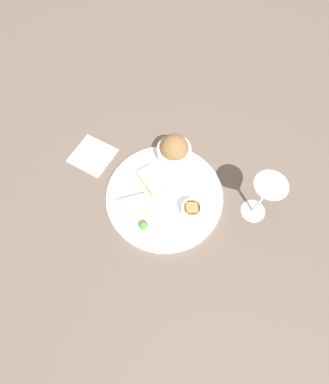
{
  "coord_description": "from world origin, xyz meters",
  "views": [
    {
      "loc": [
        0.12,
        -0.34,
        0.8
      ],
      "look_at": [
        0.0,
        0.0,
        0.03
      ],
      "focal_mm": 28.0,
      "sensor_mm": 36.0,
      "label": 1
    }
  ],
  "objects_px": {
    "cheese_toast_near": "(152,180)",
    "cheese_toast_far": "(135,205)",
    "salad_bowl": "(174,151)",
    "wine_glass": "(266,193)",
    "sauce_ramekin": "(191,210)",
    "napkin": "(92,155)"
  },
  "relations": [
    {
      "from": "cheese_toast_near",
      "to": "cheese_toast_far",
      "type": "distance_m",
      "value": 0.09
    },
    {
      "from": "salad_bowl",
      "to": "cheese_toast_near",
      "type": "height_order",
      "value": "salad_bowl"
    },
    {
      "from": "cheese_toast_far",
      "to": "wine_glass",
      "type": "relative_size",
      "value": 0.6
    },
    {
      "from": "wine_glass",
      "to": "sauce_ramekin",
      "type": "bearing_deg",
      "value": -157.31
    },
    {
      "from": "wine_glass",
      "to": "cheese_toast_near",
      "type": "bearing_deg",
      "value": -177.13
    },
    {
      "from": "cheese_toast_far",
      "to": "cheese_toast_near",
      "type": "bearing_deg",
      "value": 78.51
    },
    {
      "from": "sauce_ramekin",
      "to": "wine_glass",
      "type": "relative_size",
      "value": 0.34
    },
    {
      "from": "cheese_toast_far",
      "to": "wine_glass",
      "type": "xyz_separation_m",
      "value": [
        0.32,
        0.11,
        0.1
      ]
    },
    {
      "from": "sauce_ramekin",
      "to": "cheese_toast_near",
      "type": "relative_size",
      "value": 0.53
    },
    {
      "from": "cheese_toast_near",
      "to": "napkin",
      "type": "height_order",
      "value": "cheese_toast_near"
    },
    {
      "from": "sauce_ramekin",
      "to": "cheese_toast_near",
      "type": "xyz_separation_m",
      "value": [
        -0.14,
        0.05,
        -0.01
      ]
    },
    {
      "from": "salad_bowl",
      "to": "cheese_toast_near",
      "type": "xyz_separation_m",
      "value": [
        -0.03,
        -0.1,
        -0.03
      ]
    },
    {
      "from": "sauce_ramekin",
      "to": "cheese_toast_far",
      "type": "xyz_separation_m",
      "value": [
        -0.15,
        -0.04,
        -0.01
      ]
    },
    {
      "from": "sauce_ramekin",
      "to": "wine_glass",
      "type": "bearing_deg",
      "value": 22.69
    },
    {
      "from": "sauce_ramekin",
      "to": "napkin",
      "type": "distance_m",
      "value": 0.36
    },
    {
      "from": "cheese_toast_far",
      "to": "napkin",
      "type": "height_order",
      "value": "cheese_toast_far"
    },
    {
      "from": "cheese_toast_near",
      "to": "sauce_ramekin",
      "type": "bearing_deg",
      "value": -21.58
    },
    {
      "from": "cheese_toast_far",
      "to": "sauce_ramekin",
      "type": "bearing_deg",
      "value": 13.1
    },
    {
      "from": "sauce_ramekin",
      "to": "cheese_toast_far",
      "type": "relative_size",
      "value": 0.57
    },
    {
      "from": "wine_glass",
      "to": "napkin",
      "type": "distance_m",
      "value": 0.53
    },
    {
      "from": "cheese_toast_far",
      "to": "wine_glass",
      "type": "bearing_deg",
      "value": 18.18
    },
    {
      "from": "sauce_ramekin",
      "to": "cheese_toast_far",
      "type": "bearing_deg",
      "value": -166.9
    }
  ]
}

